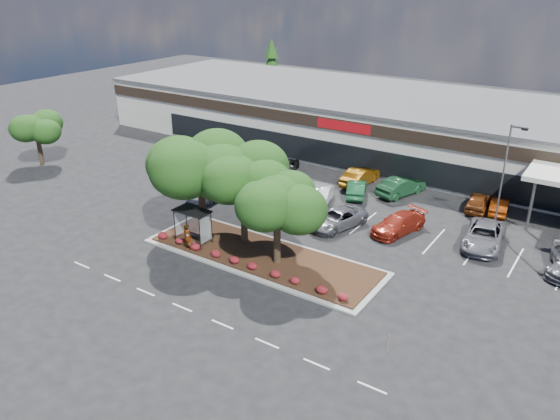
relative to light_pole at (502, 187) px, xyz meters
The scene contains 28 objects.
ground 21.18m from the light_pole, 121.84° to the right, with size 160.00×160.00×0.00m, color black.
retail_store 19.56m from the light_pole, 123.97° to the left, with size 80.40×25.20×6.25m.
landscape_island 19.24m from the light_pole, 133.48° to the right, with size 18.00×6.00×0.26m.
lane_markings 13.84m from the light_pole, 146.84° to the right, with size 33.12×20.06×0.01m.
shrub_row 20.72m from the light_pole, 129.43° to the right, with size 17.00×0.80×0.50m, color maroon, non-canonical shape.
bus_shelter 23.70m from the light_pole, 141.43° to the right, with size 2.75×1.55×2.59m.
island_tree_west 23.12m from the light_pole, 145.21° to the right, with size 7.20×7.20×7.89m, color #0C370C, non-canonical shape.
island_tree_mid 19.90m from the light_pole, 141.11° to the right, with size 6.60×6.60×7.32m, color #0C370C, non-canonical shape.
island_tree_east 18.11m from the light_pole, 129.38° to the right, with size 5.80×5.80×6.50m, color #0C370C, non-canonical shape.
tree_west_far 46.03m from the light_pole, 167.84° to the right, with size 4.80×4.80×5.61m, color #0C370C, non-canonical shape.
conifer_north_west 49.82m from the light_pole, 145.37° to the left, with size 4.40×4.40×10.00m, color #0C370C.
person_waiting 24.26m from the light_pole, 138.47° to the right, with size 0.72×0.47×1.97m, color #594C47.
light_pole is the anchor object (origin of this frame).
survey_stake 18.98m from the light_pole, 93.20° to the right, with size 0.08×0.14×1.14m.
car_0 24.88m from the light_pole, 164.32° to the right, with size 2.58×5.59×1.55m, color silver.
car_1 21.73m from the light_pole, behind, with size 2.52×5.46×1.52m, color brown.
car_2 15.03m from the light_pole, behind, with size 1.44×4.13×1.36m, color white.
car_3 15.88m from the light_pole, 169.98° to the right, with size 2.44×5.28×1.47m, color #AFB6BB.
car_4 12.90m from the light_pole, 150.92° to the right, with size 2.46×5.35×1.49m, color #585A60.
car_5 8.34m from the light_pole, 146.32° to the right, with size 2.12×5.21×1.51m, color maroon.
car_6 4.22m from the light_pole, 93.51° to the right, with size 2.70×5.85×1.63m, color slate.
car_9 21.47m from the light_pole, behind, with size 2.83×6.14×1.71m, color #A0A7AC.
car_10 22.03m from the light_pole, behind, with size 2.30×5.00×1.39m, color black.
car_11 13.07m from the light_pole, behind, with size 1.59×4.55×1.50m, color #184F2A.
car_12 14.47m from the light_pole, 165.10° to the left, with size 1.81×5.19×1.71m, color #623906.
car_13 10.37m from the light_pole, 160.18° to the left, with size 1.78×5.12×1.69m, color #184224.
car_14 5.48m from the light_pole, 122.61° to the left, with size 1.78×4.42×1.51m, color #642D0F.
car_15 5.25m from the light_pole, 99.80° to the left, with size 1.42×4.07×1.34m, color #692102.
Camera 1 is at (18.43, -24.33, 19.02)m, focal length 35.00 mm.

